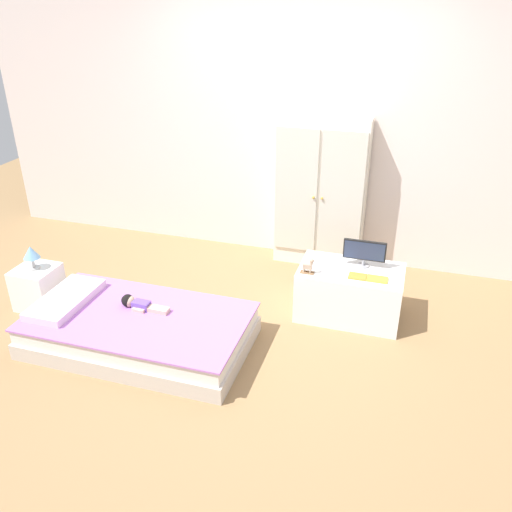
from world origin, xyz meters
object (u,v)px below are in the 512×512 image
(nightstand, at_px, (38,287))
(book_yellow, at_px, (377,279))
(tv_stand, at_px, (349,293))
(tv_monitor, at_px, (364,251))
(table_lamp, at_px, (31,253))
(book_orange, at_px, (358,276))
(wardrobe, at_px, (320,193))
(bed, at_px, (140,330))
(doll, at_px, (136,303))
(rocking_horse_toy, at_px, (309,266))

(nightstand, bearing_deg, book_yellow, 10.54)
(tv_stand, distance_m, tv_monitor, 0.37)
(table_lamp, bearing_deg, book_orange, 11.13)
(wardrobe, bearing_deg, table_lamp, -144.33)
(bed, relative_size, nightstand, 4.58)
(tv_stand, bearing_deg, table_lamp, -166.19)
(tv_stand, relative_size, book_yellow, 5.25)
(tv_stand, bearing_deg, book_yellow, -27.72)
(book_yellow, bearing_deg, tv_stand, 152.28)
(doll, relative_size, nightstand, 1.09)
(bed, distance_m, table_lamp, 1.18)
(tv_monitor, bearing_deg, nightstand, -164.86)
(nightstand, relative_size, book_orange, 2.58)
(rocking_horse_toy, relative_size, book_orange, 0.95)
(doll, relative_size, table_lamp, 1.94)
(table_lamp, distance_m, tv_monitor, 2.71)
(nightstand, relative_size, book_yellow, 2.28)
(book_orange, height_order, book_yellow, book_yellow)
(book_orange, bearing_deg, tv_stand, 119.01)
(book_orange, distance_m, book_yellow, 0.15)
(table_lamp, bearing_deg, tv_monitor, 15.14)
(bed, xyz_separation_m, nightstand, (-1.09, 0.25, 0.05))
(tv_stand, bearing_deg, doll, -152.92)
(wardrobe, xyz_separation_m, book_yellow, (0.65, -1.00, -0.29))
(tv_stand, relative_size, book_orange, 5.95)
(tv_monitor, height_order, book_yellow, tv_monitor)
(bed, bearing_deg, rocking_horse_toy, 32.16)
(doll, height_order, tv_stand, tv_stand)
(nightstand, relative_size, table_lamp, 1.78)
(tv_monitor, bearing_deg, book_orange, -95.29)
(table_lamp, distance_m, wardrobe, 2.59)
(book_orange, bearing_deg, rocking_horse_toy, -172.44)
(book_orange, bearing_deg, book_yellow, 0.00)
(table_lamp, xyz_separation_m, rocking_horse_toy, (2.22, 0.46, -0.00))
(doll, relative_size, book_orange, 2.81)
(wardrobe, xyz_separation_m, book_orange, (0.50, -1.00, -0.29))
(rocking_horse_toy, bearing_deg, nightstand, -168.26)
(nightstand, bearing_deg, bed, -13.03)
(table_lamp, xyz_separation_m, wardrobe, (2.10, 1.51, 0.22))
(rocking_horse_toy, bearing_deg, tv_monitor, 31.85)
(nightstand, distance_m, book_orange, 2.66)
(bed, xyz_separation_m, tv_stand, (1.45, 0.88, 0.09))
(book_orange, xyz_separation_m, book_yellow, (0.15, 0.00, 0.00))
(tv_stand, height_order, tv_monitor, tv_monitor)
(book_yellow, bearing_deg, nightstand, -169.46)
(doll, xyz_separation_m, table_lamp, (-1.02, 0.15, 0.20))
(book_orange, relative_size, book_yellow, 0.88)
(nightstand, relative_size, tv_monitor, 1.06)
(bed, xyz_separation_m, table_lamp, (-1.09, 0.25, 0.37))
(rocking_horse_toy, height_order, book_yellow, rocking_horse_toy)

